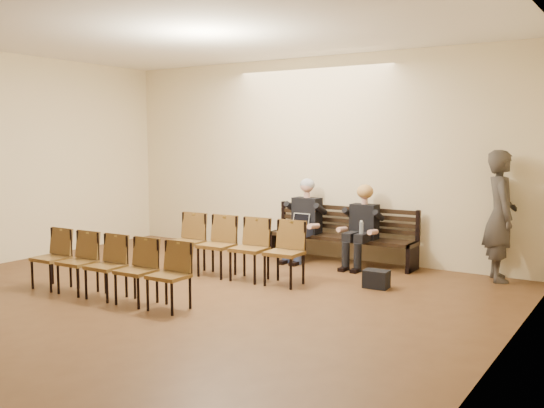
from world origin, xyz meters
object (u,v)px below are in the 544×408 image
(laptop, at_px, (297,229))
(seated_man, at_px, (304,219))
(seated_woman, at_px, (362,229))
(passerby, at_px, (501,206))
(chair_row_front, at_px, (233,248))
(bag, at_px, (376,279))
(bench, at_px, (340,249))
(chair_row_back, at_px, (106,267))
(water_bottle, at_px, (361,235))

(laptop, bearing_deg, seated_man, 84.79)
(seated_woman, distance_m, passerby, 2.16)
(seated_woman, distance_m, chair_row_front, 2.20)
(bag, xyz_separation_m, passerby, (1.33, 1.41, 0.98))
(seated_woman, bearing_deg, bench, 164.60)
(bench, xyz_separation_m, laptop, (-0.66, -0.33, 0.34))
(laptop, distance_m, chair_row_back, 3.52)
(seated_woman, xyz_separation_m, chair_row_back, (-1.99, -3.61, -0.21))
(bag, bearing_deg, water_bottle, 125.41)
(water_bottle, height_order, chair_row_front, chair_row_front)
(water_bottle, bearing_deg, laptop, 177.81)
(seated_man, bearing_deg, bag, -32.69)
(bag, relative_size, chair_row_front, 0.15)
(water_bottle, bearing_deg, bag, -54.59)
(water_bottle, height_order, passerby, passerby)
(bag, bearing_deg, seated_woman, 123.00)
(bench, distance_m, laptop, 0.81)
(seated_man, height_order, passerby, passerby)
(laptop, xyz_separation_m, chair_row_front, (-0.20, -1.57, -0.10))
(laptop, distance_m, bag, 2.15)
(seated_woman, distance_m, bag, 1.50)
(passerby, xyz_separation_m, chair_row_back, (-4.09, -3.83, -0.69))
(bench, xyz_separation_m, passerby, (2.53, 0.10, 0.88))
(laptop, distance_m, water_bottle, 1.20)
(passerby, distance_m, chair_row_front, 3.98)
(laptop, relative_size, bag, 0.92)
(chair_row_front, bearing_deg, seated_man, 80.76)
(seated_man, distance_m, water_bottle, 1.22)
(chair_row_back, bearing_deg, bag, 39.28)
(bag, height_order, chair_row_front, chair_row_front)
(bench, distance_m, seated_man, 0.81)
(bench, bearing_deg, chair_row_front, -114.20)
(bag, distance_m, chair_row_front, 2.17)
(passerby, bearing_deg, chair_row_back, 108.73)
(seated_man, height_order, chair_row_back, seated_man)
(bench, relative_size, laptop, 8.28)
(bag, distance_m, chair_row_back, 3.69)
(passerby, bearing_deg, seated_man, 69.53)
(chair_row_front, bearing_deg, bench, 63.32)
(chair_row_back, bearing_deg, seated_man, 73.79)
(laptop, xyz_separation_m, water_bottle, (1.20, -0.05, -0.00))
(seated_man, distance_m, passerby, 3.21)
(seated_woman, height_order, laptop, seated_woman)
(water_bottle, distance_m, bag, 1.22)
(seated_man, bearing_deg, chair_row_front, -96.75)
(laptop, bearing_deg, passerby, 6.40)
(chair_row_front, bearing_deg, laptop, 80.40)
(seated_man, xyz_separation_m, bag, (1.85, -1.19, -0.58))
(water_bottle, height_order, chair_row_back, chair_row_back)
(seated_man, xyz_separation_m, seated_woman, (1.08, 0.00, -0.08))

